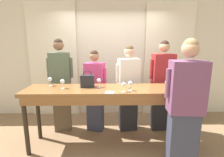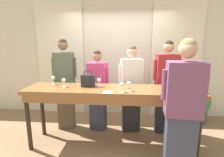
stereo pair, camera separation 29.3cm
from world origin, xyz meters
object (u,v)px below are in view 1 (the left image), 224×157
at_px(wine_glass_front_left, 124,85).
at_px(potted_plant, 193,102).
at_px(wine_glass_front_right, 130,84).
at_px(wine_glass_center_mid, 50,80).
at_px(handbag, 87,81).
at_px(tasting_bar, 112,95).
at_px(wine_glass_center_right, 179,85).
at_px(host_pouring, 185,108).
at_px(wine_glass_front_mid, 62,82).
at_px(wine_glass_center_left, 99,81).
at_px(wine_glass_back_left, 167,83).
at_px(guest_striped_shirt, 162,86).
at_px(guest_olive_jacket, 61,85).
at_px(guest_pink_top, 95,91).
at_px(wine_bottle, 180,80).
at_px(guest_cream_sweater, 128,88).

xyz_separation_m(wine_glass_front_left, potted_plant, (1.74, 1.26, -0.74)).
distance_m(wine_glass_front_right, wine_glass_center_mid, 1.39).
xyz_separation_m(handbag, wine_glass_front_right, (0.70, -0.23, 0.00)).
xyz_separation_m(tasting_bar, wine_glass_center_right, (1.02, -0.21, 0.22)).
distance_m(wine_glass_front_right, host_pouring, 0.86).
relative_size(wine_glass_front_mid, wine_glass_center_left, 1.00).
bearing_deg(tasting_bar, wine_glass_back_left, -5.28).
relative_size(wine_glass_front_mid, wine_glass_back_left, 1.00).
xyz_separation_m(tasting_bar, wine_glass_back_left, (0.88, -0.08, 0.22)).
bearing_deg(wine_glass_center_mid, potted_plant, 16.36).
bearing_deg(tasting_bar, potted_plant, 29.24).
bearing_deg(wine_glass_center_right, wine_glass_front_mid, 172.77).
bearing_deg(guest_striped_shirt, wine_glass_back_left, -101.24).
distance_m(handbag, guest_olive_jacket, 0.79).
bearing_deg(handbag, wine_glass_front_left, -26.59).
bearing_deg(tasting_bar, wine_glass_center_mid, 169.80).
bearing_deg(wine_glass_center_left, guest_olive_jacket, 146.99).
bearing_deg(wine_glass_center_right, handbag, 167.67).
relative_size(wine_glass_center_left, wine_glass_back_left, 1.00).
bearing_deg(wine_glass_center_right, host_pouring, -97.85).
height_order(wine_glass_front_right, guest_striped_shirt, guest_striped_shirt).
bearing_deg(wine_glass_back_left, wine_glass_center_right, -43.26).
bearing_deg(guest_striped_shirt, wine_glass_center_right, -89.71).
relative_size(wine_glass_center_mid, guest_pink_top, 0.09).
relative_size(wine_glass_front_right, host_pouring, 0.08).
height_order(guest_pink_top, guest_striped_shirt, guest_striped_shirt).
relative_size(wine_glass_front_right, potted_plant, 0.20).
relative_size(wine_bottle, wine_glass_center_right, 2.08).
height_order(wine_bottle, guest_cream_sweater, guest_cream_sweater).
distance_m(wine_glass_front_mid, wine_glass_center_right, 1.85).
bearing_deg(tasting_bar, wine_glass_front_left, -47.98).
distance_m(wine_glass_center_right, host_pouring, 0.45).
distance_m(tasting_bar, wine_glass_center_right, 1.06).
bearing_deg(wine_glass_front_right, guest_olive_jacket, 150.67).
xyz_separation_m(wine_glass_front_mid, host_pouring, (1.78, -0.62, -0.22)).
relative_size(tasting_bar, wine_bottle, 8.94).
relative_size(wine_glass_center_right, guest_cream_sweater, 0.09).
relative_size(guest_striped_shirt, host_pouring, 0.99).
bearing_deg(wine_glass_center_mid, guest_pink_top, 28.43).
bearing_deg(wine_glass_back_left, tasting_bar, 174.72).
height_order(tasting_bar, guest_olive_jacket, guest_olive_jacket).
bearing_deg(wine_glass_front_left, host_pouring, -27.05).
distance_m(guest_olive_jacket, guest_cream_sweater, 1.35).
relative_size(wine_glass_center_left, guest_striped_shirt, 0.08).
height_order(wine_glass_front_mid, guest_olive_jacket, guest_olive_jacket).
bearing_deg(wine_glass_front_mid, handbag, 11.37).
bearing_deg(host_pouring, wine_glass_center_left, 150.11).
bearing_deg(wine_glass_center_right, wine_bottle, 64.93).
xyz_separation_m(wine_glass_front_left, wine_glass_center_left, (-0.39, 0.28, -0.00)).
bearing_deg(wine_glass_center_left, handbag, 174.83).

